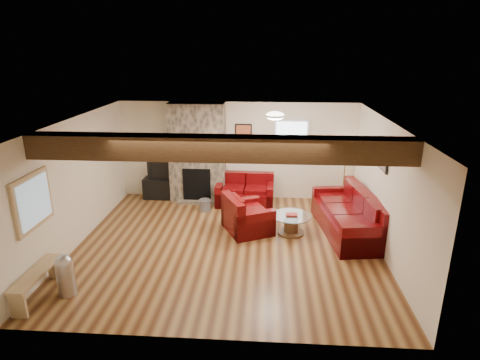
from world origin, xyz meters
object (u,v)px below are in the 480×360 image
object	(u,v)px
floor_lamp	(346,152)
tv_cabinet	(165,188)
coffee_table	(291,224)
sofa_three	(347,213)
armchair_red	(248,213)
loveseat	(245,190)
television	(164,170)

from	to	relation	value
floor_lamp	tv_cabinet	bearing A→B (deg)	179.74
tv_cabinet	coffee_table	bearing A→B (deg)	-30.76
sofa_three	armchair_red	world-z (taller)	sofa_three
loveseat	television	world-z (taller)	television
tv_cabinet	floor_lamp	world-z (taller)	floor_lamp
tv_cabinet	television	bearing A→B (deg)	0.00
sofa_three	floor_lamp	size ratio (longest dim) A/B	1.49
floor_lamp	coffee_table	bearing A→B (deg)	-126.64
sofa_three	coffee_table	xyz separation A→B (m)	(-1.18, -0.12, -0.24)
armchair_red	coffee_table	size ratio (longest dim) A/B	1.17
loveseat	coffee_table	size ratio (longest dim) A/B	1.68
television	sofa_three	bearing A→B (deg)	-22.11
tv_cabinet	floor_lamp	size ratio (longest dim) A/B	0.69
television	floor_lamp	bearing A→B (deg)	-0.26
tv_cabinet	floor_lamp	xyz separation A→B (m)	(4.60, -0.02, 1.06)
armchair_red	television	distance (m)	2.94
sofa_three	armchair_red	distance (m)	2.11
tv_cabinet	television	world-z (taller)	television
armchair_red	loveseat	bearing A→B (deg)	-20.15
loveseat	armchair_red	bearing A→B (deg)	-82.85
tv_cabinet	sofa_three	bearing A→B (deg)	-22.11
coffee_table	armchair_red	bearing A→B (deg)	175.71
coffee_table	tv_cabinet	bearing A→B (deg)	149.24
coffee_table	television	size ratio (longest dim) A/B	1.05
coffee_table	tv_cabinet	distance (m)	3.72
armchair_red	sofa_three	bearing A→B (deg)	-114.15
television	floor_lamp	world-z (taller)	floor_lamp
loveseat	television	xyz separation A→B (m)	(-2.12, 0.30, 0.39)
coffee_table	television	xyz separation A→B (m)	(-3.20, 1.90, 0.57)
tv_cabinet	television	xyz separation A→B (m)	(0.00, 0.00, 0.50)
loveseat	armchair_red	world-z (taller)	armchair_red
tv_cabinet	loveseat	bearing A→B (deg)	-8.05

